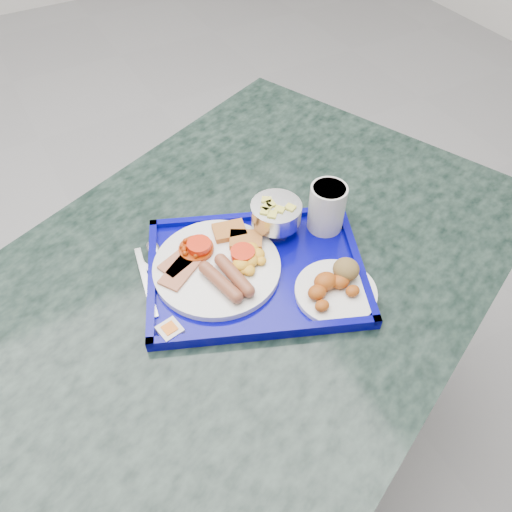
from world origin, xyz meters
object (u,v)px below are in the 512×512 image
at_px(bread_plate, 336,286).
at_px(juice_cup, 327,206).
at_px(tray, 256,272).
at_px(fruit_bowl, 276,214).
at_px(main_plate, 220,264).
at_px(table, 237,333).

xyz_separation_m(bread_plate, juice_cup, (0.08, 0.15, 0.04)).
distance_m(tray, fruit_bowl, 0.13).
bearing_deg(juice_cup, main_plate, 179.05).
bearing_deg(table, juice_cup, 4.43).
relative_size(table, bread_plate, 9.84).
xyz_separation_m(tray, fruit_bowl, (0.09, 0.07, 0.05)).
distance_m(bread_plate, fruit_bowl, 0.19).
bearing_deg(tray, juice_cup, 10.80).
bearing_deg(main_plate, tray, -33.77).
bearing_deg(table, main_plate, 132.58).
distance_m(main_plate, fruit_bowl, 0.15).
bearing_deg(main_plate, juice_cup, -0.95).
height_order(tray, bread_plate, bread_plate).
xyz_separation_m(tray, juice_cup, (0.18, 0.03, 0.06)).
distance_m(main_plate, bread_plate, 0.22).
relative_size(table, fruit_bowl, 14.54).
relative_size(main_plate, juice_cup, 2.38).
distance_m(bread_plate, juice_cup, 0.17).
bearing_deg(table, fruit_bowl, 24.20).
xyz_separation_m(table, main_plate, (-0.02, 0.02, 0.23)).
bearing_deg(fruit_bowl, bread_plate, -85.42).
bearing_deg(main_plate, table, -47.42).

